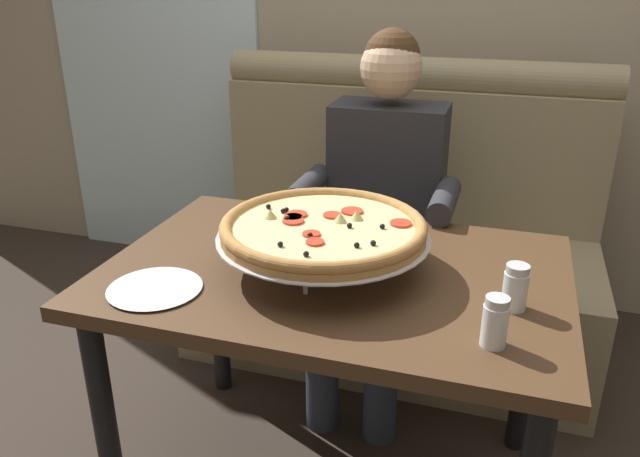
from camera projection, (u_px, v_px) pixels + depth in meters
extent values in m
cube|color=#998966|center=(386.00, 301.00, 2.49)|extent=(1.56, 0.60, 0.46)
cube|color=#998966|center=(409.00, 164.00, 2.65)|extent=(1.56, 0.18, 0.65)
cylinder|color=#998966|center=(415.00, 74.00, 2.51)|extent=(1.56, 0.14, 0.14)
cube|color=#4C331E|center=(335.00, 275.00, 1.65)|extent=(1.19, 0.81, 0.04)
cylinder|color=black|center=(105.00, 426.00, 1.64)|extent=(0.06, 0.06, 0.69)
cylinder|color=black|center=(218.00, 305.00, 2.23)|extent=(0.06, 0.06, 0.69)
cylinder|color=black|center=(527.00, 356.00, 1.93)|extent=(0.06, 0.06, 0.69)
cube|color=#2D3342|center=(372.00, 257.00, 2.15)|extent=(0.34, 0.40, 0.15)
cylinder|color=#2D3342|center=(322.00, 367.00, 2.08)|extent=(0.11, 0.11, 0.46)
cylinder|color=#2D3342|center=(381.00, 378.00, 2.02)|extent=(0.11, 0.11, 0.46)
cube|color=#2D2D33|center=(387.00, 181.00, 2.27)|extent=(0.40, 0.22, 0.56)
cylinder|color=#2D2D33|center=(308.00, 187.00, 2.13)|extent=(0.08, 0.28, 0.08)
cylinder|color=#2D2D33|center=(444.00, 200.00, 2.00)|extent=(0.08, 0.28, 0.08)
sphere|color=#DBB28E|center=(391.00, 68.00, 2.09)|extent=(0.21, 0.21, 0.21)
sphere|color=#472D19|center=(392.00, 57.00, 2.09)|extent=(0.19, 0.19, 0.19)
cylinder|color=silver|center=(305.00, 277.00, 1.49)|extent=(0.01, 0.01, 0.09)
cylinder|color=silver|center=(288.00, 236.00, 1.72)|extent=(0.01, 0.01, 0.09)
cylinder|color=silver|center=(376.00, 248.00, 1.65)|extent=(0.01, 0.01, 0.09)
torus|color=silver|center=(323.00, 239.00, 1.60)|extent=(0.30, 0.30, 0.01)
cylinder|color=silver|center=(323.00, 236.00, 1.60)|extent=(0.55, 0.55, 0.00)
cylinder|color=#B77F42|center=(323.00, 232.00, 1.60)|extent=(0.52, 0.52, 0.02)
torus|color=#B77F42|center=(323.00, 225.00, 1.59)|extent=(0.53, 0.53, 0.03)
cylinder|color=beige|center=(323.00, 227.00, 1.59)|extent=(0.46, 0.46, 0.01)
cylinder|color=red|center=(315.00, 242.00, 1.48)|extent=(0.04, 0.04, 0.01)
cylinder|color=red|center=(293.00, 217.00, 1.63)|extent=(0.05, 0.05, 0.01)
cylinder|color=red|center=(332.00, 215.00, 1.65)|extent=(0.05, 0.05, 0.01)
cylinder|color=red|center=(352.00, 211.00, 1.67)|extent=(0.06, 0.06, 0.01)
cylinder|color=red|center=(297.00, 214.00, 1.65)|extent=(0.05, 0.05, 0.01)
cylinder|color=red|center=(293.00, 221.00, 1.61)|extent=(0.06, 0.06, 0.01)
cylinder|color=red|center=(311.00, 234.00, 1.53)|extent=(0.04, 0.04, 0.01)
cylinder|color=red|center=(401.00, 223.00, 1.59)|extent=(0.06, 0.06, 0.01)
sphere|color=black|center=(382.00, 226.00, 1.57)|extent=(0.01, 0.01, 0.01)
sphere|color=black|center=(286.00, 210.00, 1.67)|extent=(0.01, 0.01, 0.01)
sphere|color=black|center=(356.00, 217.00, 1.63)|extent=(0.01, 0.01, 0.01)
sphere|color=black|center=(373.00, 243.00, 1.47)|extent=(0.01, 0.01, 0.01)
sphere|color=black|center=(310.00, 235.00, 1.51)|extent=(0.01, 0.01, 0.01)
sphere|color=black|center=(287.00, 219.00, 1.62)|extent=(0.01, 0.01, 0.01)
sphere|color=black|center=(268.00, 207.00, 1.70)|extent=(0.01, 0.01, 0.01)
sphere|color=black|center=(280.00, 244.00, 1.47)|extent=(0.01, 0.01, 0.01)
sphere|color=black|center=(357.00, 245.00, 1.46)|extent=(0.01, 0.01, 0.01)
sphere|color=black|center=(349.00, 226.00, 1.57)|extent=(0.01, 0.01, 0.01)
sphere|color=black|center=(306.00, 254.00, 1.42)|extent=(0.01, 0.01, 0.01)
sphere|color=black|center=(283.00, 211.00, 1.67)|extent=(0.01, 0.01, 0.01)
cone|color=#CCC675|center=(340.00, 218.00, 1.61)|extent=(0.04, 0.04, 0.02)
cone|color=#CCC675|center=(357.00, 215.00, 1.62)|extent=(0.04, 0.04, 0.02)
cone|color=#CCC675|center=(270.00, 214.00, 1.63)|extent=(0.04, 0.04, 0.02)
cylinder|color=white|center=(515.00, 291.00, 1.43)|extent=(0.06, 0.06, 0.09)
cylinder|color=silver|center=(514.00, 297.00, 1.43)|extent=(0.05, 0.05, 0.06)
cylinder|color=silver|center=(518.00, 269.00, 1.41)|extent=(0.05, 0.05, 0.02)
cylinder|color=white|center=(495.00, 326.00, 1.29)|extent=(0.05, 0.05, 0.09)
cylinder|color=#4C6633|center=(493.00, 336.00, 1.30)|extent=(0.05, 0.05, 0.04)
cylinder|color=silver|center=(498.00, 302.00, 1.26)|extent=(0.05, 0.05, 0.02)
cylinder|color=white|center=(155.00, 289.00, 1.53)|extent=(0.16, 0.16, 0.01)
cone|color=white|center=(155.00, 286.00, 1.52)|extent=(0.23, 0.23, 0.01)
cylinder|color=black|center=(276.00, 185.00, 3.86)|extent=(0.02, 0.02, 0.44)
cylinder|color=black|center=(272.00, 172.00, 4.10)|extent=(0.02, 0.02, 0.44)
cylinder|color=black|center=(233.00, 187.00, 3.82)|extent=(0.02, 0.02, 0.44)
cylinder|color=black|center=(232.00, 174.00, 4.06)|extent=(0.02, 0.02, 0.44)
cylinder|color=black|center=(252.00, 144.00, 3.87)|extent=(0.40, 0.40, 0.02)
cube|color=black|center=(224.00, 112.00, 3.77)|extent=(0.16, 0.30, 0.42)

